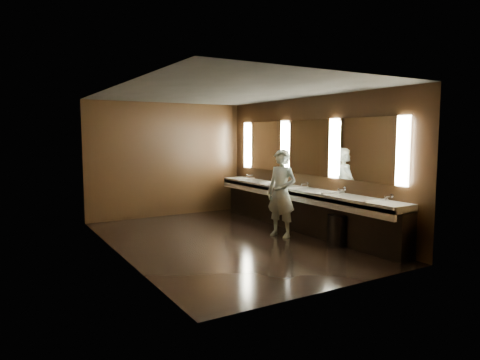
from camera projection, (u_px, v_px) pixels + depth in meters
name	position (u px, v px, depth m)	size (l,w,h in m)	color
floor	(226.00, 241.00, 8.16)	(6.00, 6.00, 0.00)	black
ceiling	(225.00, 92.00, 7.87)	(4.00, 6.00, 0.02)	#2D2D2B
wall_back	(167.00, 160.00, 10.58)	(4.00, 0.02, 2.80)	black
wall_front	(339.00, 183.00, 5.45)	(4.00, 0.02, 2.80)	black
wall_left	(119.00, 172.00, 7.00)	(0.02, 6.00, 2.80)	black
wall_right	(308.00, 164.00, 9.03)	(0.02, 6.00, 2.80)	black
sink_counter	(300.00, 207.00, 9.02)	(0.55, 5.40, 1.01)	black
mirror_band	(308.00, 147.00, 8.99)	(0.06, 5.03, 1.15)	white
person	(281.00, 193.00, 8.43)	(0.63, 0.41, 1.73)	#83AFC4
trash_bin	(337.00, 230.00, 7.78)	(0.36, 0.36, 0.56)	black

